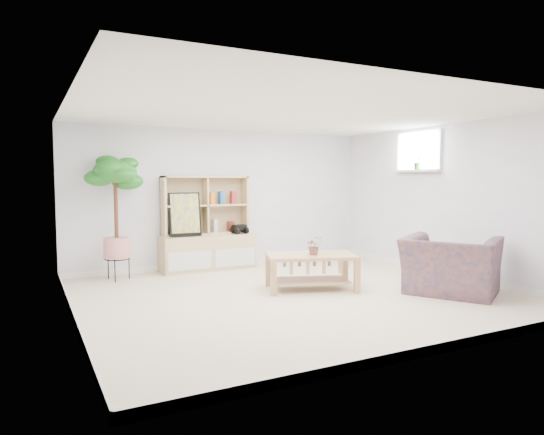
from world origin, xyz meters
name	(u,v)px	position (x,y,z in m)	size (l,w,h in m)	color
floor	(295,295)	(0.00, 0.00, 0.00)	(5.50, 5.00, 0.01)	beige
ceiling	(295,113)	(0.00, 0.00, 2.40)	(5.50, 5.00, 0.01)	white
walls	(295,205)	(0.00, 0.00, 1.20)	(5.51, 5.01, 2.40)	silver
baseboard	(295,291)	(0.00, 0.00, 0.05)	(5.50, 5.00, 0.10)	white
window	(419,152)	(2.73, 0.60, 2.00)	(0.10, 0.98, 0.68)	#B8D6F2
window_sill	(416,171)	(2.67, 0.60, 1.68)	(0.14, 1.00, 0.04)	white
storage_unit	(208,223)	(-0.42, 2.24, 0.80)	(1.59, 0.54, 1.59)	tan
poster	(185,215)	(-0.83, 2.18, 0.96)	(0.52, 0.12, 0.73)	#FFEF0C
toy_truck	(239,229)	(0.12, 2.14, 0.69)	(0.33, 0.23, 0.18)	black
coffee_table	(311,272)	(0.35, 0.15, 0.25)	(1.22, 0.66, 0.50)	#A77C53
table_plant	(314,246)	(0.37, 0.11, 0.62)	(0.23, 0.20, 0.25)	#1D672D
floor_tree	(116,218)	(-1.94, 2.05, 0.95)	(0.70, 0.70, 1.91)	#1E4E1C
armchair	(451,262)	(1.88, -0.92, 0.44)	(1.18, 1.03, 0.87)	navy
sill_plant	(418,162)	(2.67, 0.56, 1.83)	(0.14, 0.11, 0.25)	#1E4E1C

